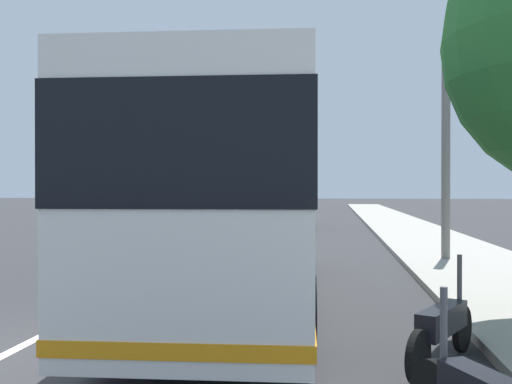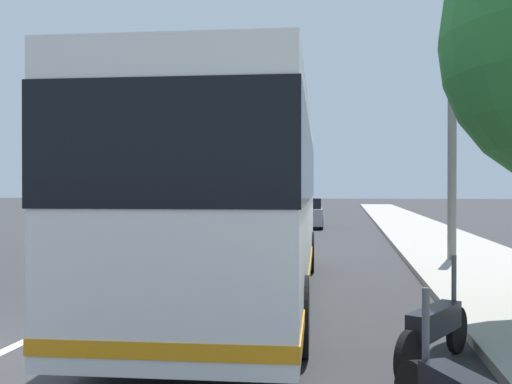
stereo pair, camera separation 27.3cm
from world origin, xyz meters
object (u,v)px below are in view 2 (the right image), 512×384
Objects in this scene: motorcycle_by_tree at (435,328)px; car_oncoming at (270,203)px; coach_bus at (242,192)px; utility_pole at (452,152)px; car_behind_bus at (305,214)px; car_far_distant at (219,217)px.

motorcycle_by_tree is 46.14m from car_oncoming.
coach_bus is 41.98m from car_oncoming.
utility_pole reaches higher than motorcycle_by_tree.
coach_bus is 1.91× the size of utility_pole.
car_oncoming is (21.70, 4.64, -0.01)m from car_behind_bus.
car_behind_bus and car_oncoming have the same top height.
utility_pole is at bearing -41.83° from coach_bus.
utility_pole reaches higher than car_oncoming.
car_oncoming is (24.42, 0.66, 0.05)m from car_far_distant.
car_behind_bus reaches higher than car_far_distant.
coach_bus is 6.11× the size of motorcycle_by_tree.
motorcycle_by_tree is 0.31× the size of utility_pole.
motorcycle_by_tree is at bearing 15.85° from car_far_distant.
utility_pole is (5.84, -4.76, 1.04)m from coach_bus.
car_behind_bus is at bearing 121.48° from car_far_distant.
car_behind_bus is at bearing 19.45° from utility_pole.
coach_bus reaches higher than car_far_distant.
utility_pole reaches higher than car_far_distant.
motorcycle_by_tree is 23.99m from car_behind_bus.
motorcycle_by_tree is 0.42× the size of car_oncoming.
coach_bus is 2.58× the size of car_oncoming.
coach_bus is at bearing 8.38° from car_oncoming.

